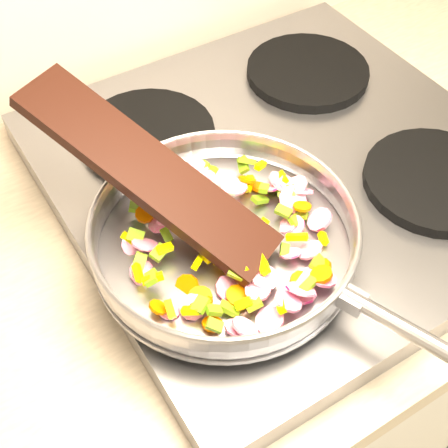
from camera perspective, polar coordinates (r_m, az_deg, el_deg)
cooktop at (r=0.87m, az=5.62°, el=4.80°), size 0.60×0.60×0.04m
grate_fl at (r=0.72m, az=3.20°, el=-4.36°), size 0.19×0.19×0.02m
grate_fr at (r=0.86m, az=18.83°, el=3.79°), size 0.19×0.19×0.02m
grate_bl at (r=0.89m, az=-7.01°, el=8.11°), size 0.19×0.19×0.02m
grate_br at (r=1.01m, az=7.65°, el=13.64°), size 0.19×0.19×0.02m
saute_pan at (r=0.71m, az=0.18°, el=-0.92°), size 0.34×0.49×0.05m
vegetable_heap at (r=0.72m, az=0.83°, el=-1.12°), size 0.26×0.27×0.05m
wooden_spatula at (r=0.71m, az=-7.01°, el=4.79°), size 0.21×0.32×0.13m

